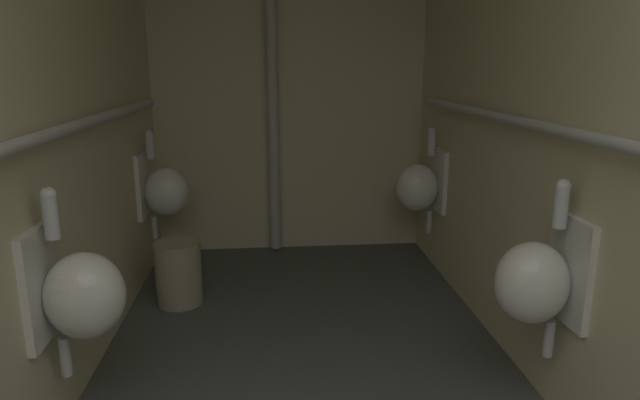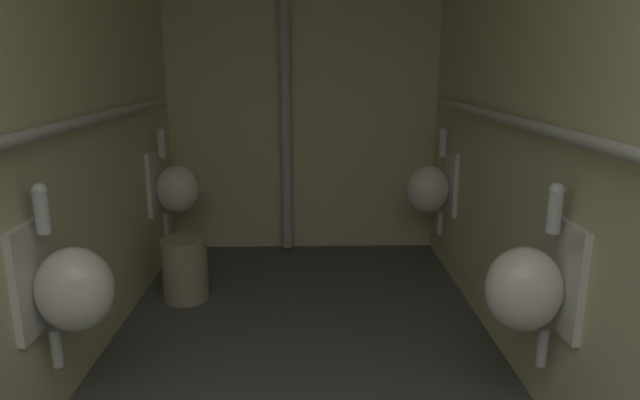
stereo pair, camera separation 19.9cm
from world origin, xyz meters
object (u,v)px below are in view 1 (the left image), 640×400
object	(u,v)px
urinal_left_far	(163,190)
urinal_right_far	(420,186)
urinal_right_mid	(537,280)
urinal_left_mid	(79,293)
standpipe_back_wall	(272,79)
waste_bin	(179,273)

from	to	relation	value
urinal_left_far	urinal_right_far	bearing A→B (deg)	-0.93
urinal_right_mid	urinal_left_far	bearing A→B (deg)	135.24
urinal_left_far	urinal_right_mid	distance (m)	2.52
urinal_left_mid	standpipe_back_wall	distance (m)	2.45
urinal_left_far	urinal_right_far	distance (m)	1.79
standpipe_back_wall	urinal_left_far	bearing A→B (deg)	-148.44
urinal_right_mid	standpipe_back_wall	world-z (taller)	standpipe_back_wall
urinal_left_mid	urinal_left_far	world-z (taller)	same
urinal_left_far	urinal_right_mid	size ratio (longest dim) A/B	1.00
urinal_right_mid	urinal_right_far	bearing A→B (deg)	90.00
urinal_left_far	urinal_right_far	xyz separation A→B (m)	(1.79, -0.03, 0.00)
urinal_left_far	urinal_right_far	size ratio (longest dim) A/B	1.00
urinal_right_far	standpipe_back_wall	xyz separation A→B (m)	(-1.03, 0.50, 0.73)
standpipe_back_wall	waste_bin	bearing A→B (deg)	-123.04
urinal_right_far	waste_bin	world-z (taller)	urinal_right_far
urinal_right_mid	waste_bin	distance (m)	2.13
urinal_left_mid	waste_bin	xyz separation A→B (m)	(0.15, 1.27, -0.42)
urinal_right_mid	urinal_right_far	size ratio (longest dim) A/B	1.00
urinal_left_mid	urinal_right_mid	size ratio (longest dim) A/B	1.00
urinal_right_far	waste_bin	xyz separation A→B (m)	(-1.64, -0.44, -0.42)
urinal_left_mid	standpipe_back_wall	world-z (taller)	standpipe_back_wall
urinal_left_mid	urinal_right_mid	distance (m)	1.79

